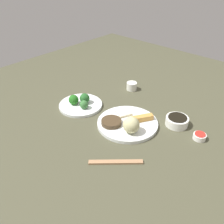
# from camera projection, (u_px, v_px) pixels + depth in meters

# --- Properties ---
(tabletop) EXTENTS (2.20, 2.20, 0.02)m
(tabletop) POSITION_uv_depth(u_px,v_px,m) (127.00, 126.00, 1.17)
(tabletop) COLOR #454531
(tabletop) RESTS_ON ground
(main_plate) EXTENTS (0.29, 0.29, 0.02)m
(main_plate) POSITION_uv_depth(u_px,v_px,m) (127.00, 123.00, 1.16)
(main_plate) COLOR white
(main_plate) RESTS_ON tabletop
(rice_scoop) EXTENTS (0.08, 0.08, 0.08)m
(rice_scoop) POSITION_uv_depth(u_px,v_px,m) (131.00, 125.00, 1.07)
(rice_scoop) COLOR #BDB985
(rice_scoop) RESTS_ON main_plate
(spring_roll) EXTENTS (0.08, 0.10, 0.03)m
(spring_roll) POSITION_uv_depth(u_px,v_px,m) (142.00, 118.00, 1.16)
(spring_roll) COLOR gold
(spring_roll) RESTS_ON main_plate
(crab_rangoon_wonton) EXTENTS (0.09, 0.09, 0.01)m
(crab_rangoon_wonton) POSITION_uv_depth(u_px,v_px,m) (123.00, 113.00, 1.21)
(crab_rangoon_wonton) COLOR beige
(crab_rangoon_wonton) RESTS_ON main_plate
(stir_fry_heap) EXTENTS (0.09, 0.09, 0.02)m
(stir_fry_heap) POSITION_uv_depth(u_px,v_px,m) (111.00, 122.00, 1.13)
(stir_fry_heap) COLOR #433320
(stir_fry_heap) RESTS_ON main_plate
(broccoli_plate) EXTENTS (0.23, 0.23, 0.01)m
(broccoli_plate) POSITION_uv_depth(u_px,v_px,m) (81.00, 105.00, 1.30)
(broccoli_plate) COLOR white
(broccoli_plate) RESTS_ON tabletop
(broccoli_floret_0) EXTENTS (0.05, 0.05, 0.05)m
(broccoli_floret_0) POSITION_uv_depth(u_px,v_px,m) (85.00, 98.00, 1.29)
(broccoli_floret_0) COLOR #245B26
(broccoli_floret_0) RESTS_ON broccoli_plate
(broccoli_floret_1) EXTENTS (0.04, 0.04, 0.04)m
(broccoli_floret_1) POSITION_uv_depth(u_px,v_px,m) (84.00, 105.00, 1.25)
(broccoli_floret_1) COLOR #366E36
(broccoli_floret_1) RESTS_ON broccoli_plate
(broccoli_floret_2) EXTENTS (0.05, 0.05, 0.05)m
(broccoli_floret_2) POSITION_uv_depth(u_px,v_px,m) (74.00, 100.00, 1.28)
(broccoli_floret_2) COLOR #22681D
(broccoli_floret_2) RESTS_ON broccoli_plate
(soy_sauce_bowl) EXTENTS (0.11, 0.11, 0.04)m
(soy_sauce_bowl) POSITION_uv_depth(u_px,v_px,m) (177.00, 121.00, 1.15)
(soy_sauce_bowl) COLOR white
(soy_sauce_bowl) RESTS_ON tabletop
(soy_sauce_bowl_liquid) EXTENTS (0.09, 0.09, 0.00)m
(soy_sauce_bowl_liquid) POSITION_uv_depth(u_px,v_px,m) (178.00, 117.00, 1.14)
(soy_sauce_bowl_liquid) COLOR black
(soy_sauce_bowl_liquid) RESTS_ON soy_sauce_bowl
(sauce_ramekin_sweet_and_sour) EXTENTS (0.06, 0.06, 0.02)m
(sauce_ramekin_sweet_and_sour) POSITION_uv_depth(u_px,v_px,m) (200.00, 137.00, 1.07)
(sauce_ramekin_sweet_and_sour) COLOR white
(sauce_ramekin_sweet_and_sour) RESTS_ON tabletop
(sauce_ramekin_sweet_and_sour_liquid) EXTENTS (0.05, 0.05, 0.00)m
(sauce_ramekin_sweet_and_sour_liquid) POSITION_uv_depth(u_px,v_px,m) (200.00, 134.00, 1.06)
(sauce_ramekin_sweet_and_sour_liquid) COLOR red
(sauce_ramekin_sweet_and_sour_liquid) RESTS_ON sauce_ramekin_sweet_and_sour
(teacup) EXTENTS (0.06, 0.06, 0.05)m
(teacup) POSITION_uv_depth(u_px,v_px,m) (132.00, 86.00, 1.45)
(teacup) COLOR white
(teacup) RESTS_ON tabletop
(chopsticks_pair) EXTENTS (0.17, 0.16, 0.01)m
(chopsticks_pair) POSITION_uv_depth(u_px,v_px,m) (116.00, 162.00, 0.95)
(chopsticks_pair) COLOR #A57A54
(chopsticks_pair) RESTS_ON tabletop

